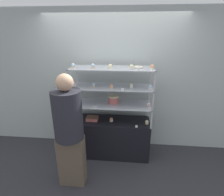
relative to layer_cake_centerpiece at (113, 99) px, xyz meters
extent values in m
plane|color=#2D2D33|center=(-0.02, -0.04, -1.09)|extent=(20.00, 20.00, 0.00)
cube|color=#A8B2AD|center=(-0.02, 0.34, 0.21)|extent=(8.00, 0.05, 2.60)
cube|color=black|center=(-0.02, -0.04, -0.74)|extent=(1.34, 0.49, 0.70)
cube|color=#B7B7BC|center=(-0.68, 0.19, -0.23)|extent=(0.02, 0.02, 0.32)
cube|color=#B7B7BC|center=(0.64, 0.19, -0.23)|extent=(0.02, 0.02, 0.32)
cube|color=#B7B7BC|center=(-0.68, -0.27, -0.23)|extent=(0.02, 0.02, 0.32)
cube|color=#B7B7BC|center=(0.64, -0.27, -0.23)|extent=(0.02, 0.02, 0.32)
cube|color=#B7BCC6|center=(-0.02, -0.04, -0.08)|extent=(1.34, 0.49, 0.01)
cube|color=#B7B7BC|center=(-0.68, 0.19, 0.09)|extent=(0.02, 0.02, 0.32)
cube|color=#B7B7BC|center=(0.64, 0.19, 0.09)|extent=(0.02, 0.02, 0.32)
cube|color=#B7B7BC|center=(-0.68, -0.27, 0.09)|extent=(0.02, 0.02, 0.32)
cube|color=#B7B7BC|center=(0.64, -0.27, 0.09)|extent=(0.02, 0.02, 0.32)
cube|color=#B7BCC6|center=(-0.02, -0.04, 0.24)|extent=(1.34, 0.49, 0.01)
cube|color=#B7B7BC|center=(-0.68, 0.19, 0.40)|extent=(0.02, 0.02, 0.32)
cube|color=#B7B7BC|center=(0.64, 0.19, 0.40)|extent=(0.02, 0.02, 0.32)
cube|color=#B7B7BC|center=(-0.68, -0.27, 0.40)|extent=(0.02, 0.02, 0.32)
cube|color=#B7B7BC|center=(0.64, -0.27, 0.40)|extent=(0.02, 0.02, 0.32)
cube|color=#B7BCC6|center=(-0.02, -0.04, 0.56)|extent=(1.34, 0.49, 0.01)
cylinder|color=#C66660|center=(0.00, 0.00, -0.01)|extent=(0.18, 0.18, 0.12)
cylinder|color=#F4EAB2|center=(0.00, 0.00, 0.06)|extent=(0.18, 0.18, 0.02)
cube|color=#C66660|center=(-0.38, -0.07, -0.36)|extent=(0.20, 0.16, 0.05)
cube|color=#8C5B42|center=(-0.38, -0.07, -0.33)|extent=(0.20, 0.16, 0.01)
cylinder|color=#CCB28C|center=(-0.64, -0.17, -0.37)|extent=(0.06, 0.06, 0.02)
sphere|color=#8C5B42|center=(-0.64, -0.17, -0.35)|extent=(0.06, 0.06, 0.06)
cylinder|color=white|center=(-0.03, -0.08, -0.37)|extent=(0.06, 0.06, 0.02)
sphere|color=#E5996B|center=(-0.03, -0.08, -0.35)|extent=(0.06, 0.06, 0.06)
cylinder|color=#CCB28C|center=(0.59, -0.12, -0.37)|extent=(0.06, 0.06, 0.02)
sphere|color=#F4EAB2|center=(0.59, -0.12, -0.35)|extent=(0.06, 0.06, 0.06)
cube|color=white|center=(0.41, -0.27, -0.36)|extent=(0.04, 0.00, 0.04)
cylinder|color=beige|center=(-0.65, -0.09, -0.06)|extent=(0.05, 0.05, 0.03)
sphere|color=white|center=(-0.65, -0.09, -0.03)|extent=(0.05, 0.05, 0.05)
cylinder|color=#CCB28C|center=(0.59, -0.12, -0.06)|extent=(0.05, 0.05, 0.03)
sphere|color=silver|center=(0.59, -0.12, -0.03)|extent=(0.05, 0.05, 0.05)
cube|color=white|center=(-0.28, -0.27, -0.05)|extent=(0.04, 0.00, 0.04)
cylinder|color=beige|center=(-0.65, -0.09, 0.26)|extent=(0.05, 0.05, 0.03)
sphere|color=silver|center=(-0.65, -0.09, 0.29)|extent=(0.06, 0.06, 0.06)
cylinder|color=#CCB28C|center=(-0.32, -0.10, 0.26)|extent=(0.05, 0.05, 0.03)
sphere|color=silver|center=(-0.32, -0.10, 0.29)|extent=(0.06, 0.06, 0.06)
cylinder|color=#CCB28C|center=(-0.02, -0.15, 0.26)|extent=(0.05, 0.05, 0.03)
sphere|color=#E5996B|center=(-0.02, -0.15, 0.29)|extent=(0.06, 0.06, 0.06)
cylinder|color=white|center=(0.30, -0.09, 0.26)|extent=(0.05, 0.05, 0.03)
sphere|color=#F4EAB2|center=(0.30, -0.09, 0.29)|extent=(0.06, 0.06, 0.06)
cylinder|color=white|center=(0.59, -0.15, 0.26)|extent=(0.05, 0.05, 0.03)
sphere|color=silver|center=(0.59, -0.15, 0.29)|extent=(0.06, 0.06, 0.06)
cube|color=white|center=(0.16, -0.27, 0.27)|extent=(0.04, 0.00, 0.04)
cylinder|color=#CCB28C|center=(-0.63, -0.14, 0.58)|extent=(0.06, 0.06, 0.03)
sphere|color=silver|center=(-0.63, -0.14, 0.61)|extent=(0.06, 0.06, 0.06)
cylinder|color=#CCB28C|center=(-0.31, -0.14, 0.58)|extent=(0.06, 0.06, 0.03)
sphere|color=silver|center=(-0.31, -0.14, 0.61)|extent=(0.06, 0.06, 0.06)
cylinder|color=beige|center=(-0.04, -0.17, 0.58)|extent=(0.06, 0.06, 0.03)
sphere|color=#F4EAB2|center=(-0.04, -0.17, 0.61)|extent=(0.06, 0.06, 0.06)
cylinder|color=white|center=(0.28, -0.17, 0.58)|extent=(0.06, 0.06, 0.03)
sphere|color=#F4EAB2|center=(0.28, -0.17, 0.61)|extent=(0.06, 0.06, 0.06)
cylinder|color=white|center=(0.60, -0.15, 0.58)|extent=(0.06, 0.06, 0.03)
sphere|color=#E5996B|center=(0.60, -0.15, 0.61)|extent=(0.06, 0.06, 0.06)
cube|color=white|center=(0.40, -0.27, 0.58)|extent=(0.04, 0.00, 0.04)
torus|color=#EFE5CC|center=(0.40, -0.04, 0.58)|extent=(0.13, 0.13, 0.03)
cube|color=brown|center=(-0.55, -0.79, -0.69)|extent=(0.38, 0.21, 0.79)
cylinder|color=#26262D|center=(-0.55, -0.79, 0.05)|extent=(0.40, 0.40, 0.69)
sphere|color=tan|center=(-0.55, -0.79, 0.50)|extent=(0.22, 0.22, 0.22)
camera|label=1|loc=(0.24, -2.84, 1.06)|focal=28.00mm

